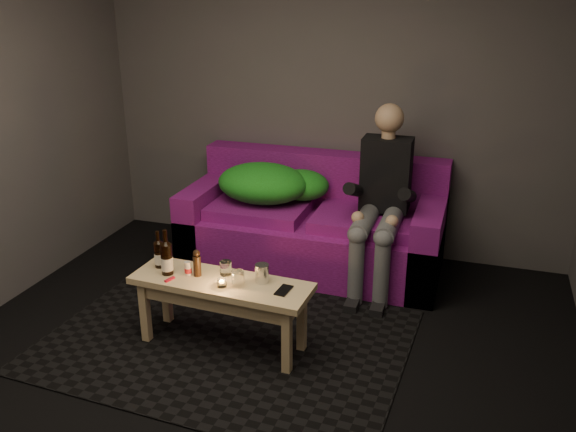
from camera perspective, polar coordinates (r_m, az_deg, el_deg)
name	(u,v)px	position (r m, az deg, el deg)	size (l,w,h in m)	color
floor	(232,393)	(3.67, -5.29, -16.14)	(4.50, 4.50, 0.00)	black
room	(255,93)	(3.41, -3.09, 11.42)	(4.50, 4.50, 4.50)	silver
rug	(227,340)	(4.11, -5.75, -11.51)	(2.30, 1.68, 0.01)	black
sofa	(314,228)	(5.02, 2.46, -1.12)	(2.07, 0.93, 0.89)	#610D54
green_blanket	(270,184)	(5.00, -1.71, 3.04)	(0.91, 0.62, 0.31)	#1F7E16
person	(381,196)	(4.62, 8.74, 1.86)	(0.37, 0.86, 1.38)	black
coffee_table	(221,292)	(3.88, -6.25, -7.11)	(1.17, 0.43, 0.47)	#E0C083
beer_bottle_a	(159,254)	(4.04, -11.98, -3.49)	(0.06, 0.06, 0.25)	black
beer_bottle_b	(167,258)	(3.93, -11.29, -3.87)	(0.08, 0.08, 0.30)	black
salt_shaker	(188,268)	(3.92, -9.34, -4.86)	(0.04, 0.04, 0.09)	silver
pepper_mill	(197,266)	(3.89, -8.50, -4.65)	(0.05, 0.05, 0.13)	black
tumbler_back	(226,268)	(3.90, -5.85, -4.86)	(0.08, 0.08, 0.09)	white
tealight	(222,283)	(3.76, -6.21, -6.25)	(0.06, 0.06, 0.05)	white
tumbler_front	(238,279)	(3.75, -4.71, -5.85)	(0.08, 0.08, 0.10)	white
steel_cup	(262,273)	(3.78, -2.45, -5.39)	(0.09, 0.09, 0.12)	silver
smartphone	(284,290)	(3.70, -0.40, -6.97)	(0.07, 0.14, 0.01)	black
red_lighter	(170,279)	(3.89, -11.01, -5.84)	(0.02, 0.07, 0.01)	red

